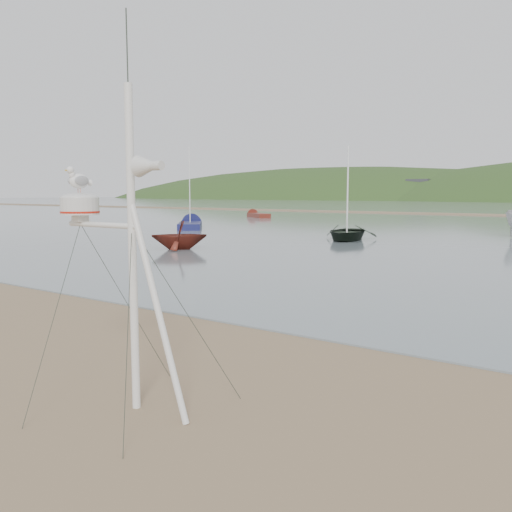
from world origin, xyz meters
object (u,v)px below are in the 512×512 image
Objects in this scene: mast_rig at (128,317)px; dinghy_red_far at (255,215)px; boat_dark at (347,203)px; boat_red at (179,222)px; sailboat_blue_near at (191,224)px.

mast_rig is 0.95× the size of dinghy_red_far.
boat_red is (-4.65, -10.14, -0.86)m from boat_dark.
sailboat_blue_near is at bearing 152.06° from boat_dark.
boat_dark is 0.81× the size of dinghy_red_far.
mast_rig is 58.74m from dinghy_red_far.
boat_dark is at bearing 111.84° from boat_red.
boat_dark is 11.19m from boat_red.
mast_rig is 21.00m from boat_red.
dinghy_red_far is (-32.81, 48.71, -1.00)m from mast_rig.
sailboat_blue_near is 1.28× the size of dinghy_red_far.
mast_rig is 39.58m from sailboat_blue_near.
mast_rig is 0.74× the size of sailboat_blue_near.
sailboat_blue_near is 20.07m from dinghy_red_far.
sailboat_blue_near is at bearing 176.85° from boat_red.
sailboat_blue_near is (-25.99, 29.84, -0.99)m from mast_rig.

